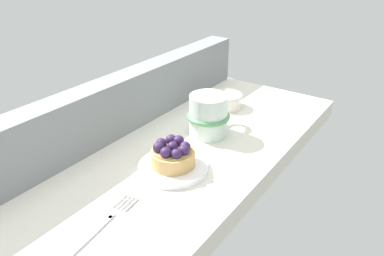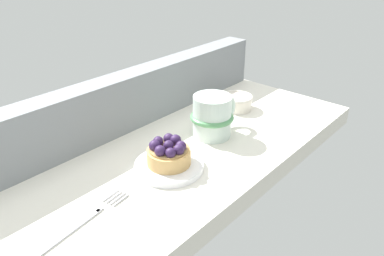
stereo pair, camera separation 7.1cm
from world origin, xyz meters
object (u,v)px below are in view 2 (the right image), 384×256
at_px(dessert_fork, 82,222).
at_px(sugar_bowl, 237,102).
at_px(raspberry_tart, 169,153).
at_px(dessert_plate, 169,166).
at_px(coffee_mug, 213,116).

xyz_separation_m(dessert_fork, sugar_bowl, (0.48, 0.07, 0.02)).
bearing_deg(dessert_fork, raspberry_tart, 1.92).
bearing_deg(dessert_plate, raspberry_tart, 110.06).
relative_size(raspberry_tart, sugar_bowl, 1.03).
distance_m(dessert_plate, sugar_bowl, 0.30).
distance_m(dessert_plate, raspberry_tart, 0.03).
relative_size(dessert_plate, coffee_mug, 1.01).
relative_size(raspberry_tart, dessert_fork, 0.43).
bearing_deg(dessert_plate, dessert_fork, -178.11).
height_order(dessert_plate, dessert_fork, dessert_plate).
xyz_separation_m(raspberry_tart, coffee_mug, (0.15, 0.02, 0.01)).
relative_size(dessert_plate, sugar_bowl, 1.63).
height_order(dessert_plate, sugar_bowl, sugar_bowl).
bearing_deg(coffee_mug, raspberry_tart, -171.85).
bearing_deg(raspberry_tart, dessert_plate, -69.94).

